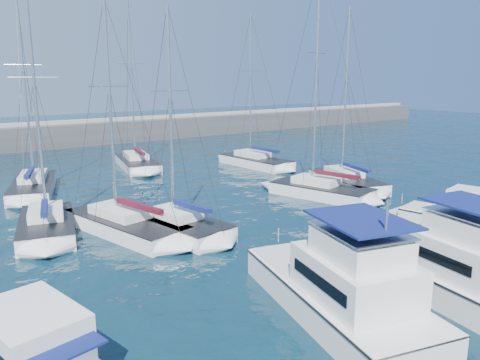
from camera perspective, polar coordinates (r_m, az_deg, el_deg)
ground at (r=23.91m, az=12.47°, el=-10.51°), size 220.00×220.00×0.00m
breakwater at (r=68.68m, az=-22.70°, el=4.60°), size 160.00×6.00×4.45m
motor_yacht_port_outer at (r=16.20m, az=-24.66°, el=-19.37°), size 3.91×7.36×3.20m
motor_yacht_port_inner at (r=19.00m, az=12.44°, el=-12.97°), size 6.20×10.23×4.69m
motor_yacht_stbd_inner at (r=22.40m, az=23.94°, el=-9.78°), size 5.09×9.13×4.69m
motor_yacht_stbd_outer at (r=30.89m, az=25.96°, el=-4.38°), size 3.66×7.21×3.20m
sailboat_mid_a at (r=30.42m, az=-22.49°, el=-5.12°), size 4.98×7.96×14.71m
sailboat_mid_b at (r=29.13m, az=-13.84°, el=-5.32°), size 4.81×9.32×13.90m
sailboat_mid_c at (r=28.23m, az=-7.27°, el=-5.58°), size 3.87×7.04×13.48m
sailboat_mid_d at (r=37.30m, az=9.84°, el=-1.19°), size 4.95×8.48×17.73m
sailboat_mid_e at (r=41.09m, az=12.86°, el=-0.12°), size 5.49×8.83×15.13m
sailboat_back_a at (r=41.74m, az=-23.90°, el=-0.68°), size 5.92×9.69×16.37m
sailboat_back_b at (r=49.82m, az=-12.44°, el=2.07°), size 5.25×9.52×17.11m
sailboat_back_c at (r=49.64m, az=1.89°, el=2.31°), size 3.51×8.96×15.85m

